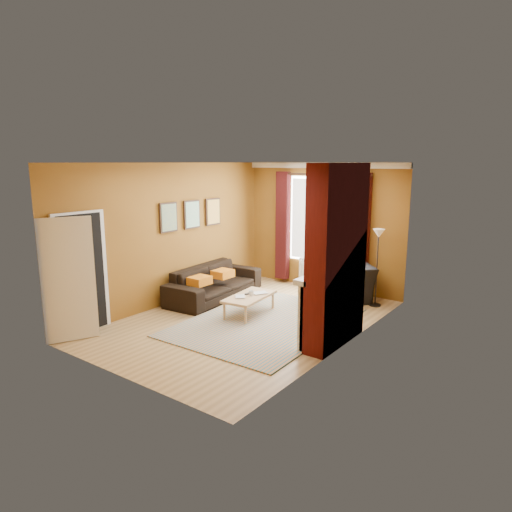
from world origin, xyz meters
name	(u,v)px	position (x,y,z in m)	size (l,w,h in m)	color
ground	(248,320)	(0.00, 0.00, 0.00)	(5.50, 5.50, 0.00)	olive
room_walls	(287,247)	(0.64, 0.28, 1.39)	(3.82, 5.54, 2.83)	brown
striped_rug	(266,322)	(0.32, 0.11, 0.01)	(2.52, 3.43, 0.02)	teal
sofa	(214,282)	(-1.42, 0.70, 0.34)	(2.33, 0.91, 0.68)	black
armchair	(340,283)	(0.80, 2.07, 0.39)	(1.19, 1.04, 0.77)	black
coffee_table	(249,297)	(-0.17, 0.27, 0.34)	(0.68, 1.18, 0.38)	tan
wicker_stool	(337,286)	(0.60, 2.35, 0.23)	(0.39, 0.39, 0.46)	olive
floor_lamp	(378,246)	(1.51, 2.20, 1.22)	(0.24, 0.24, 1.54)	black
book_a	(235,297)	(-0.30, 0.02, 0.39)	(0.17, 0.23, 0.02)	#999999
book_b	(258,292)	(-0.17, 0.55, 0.39)	(0.20, 0.27, 0.02)	#999999
mug	(251,293)	(-0.14, 0.28, 0.42)	(0.10, 0.10, 0.09)	#999999
tv_remote	(248,294)	(-0.23, 0.33, 0.39)	(0.07, 0.17, 0.02)	black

